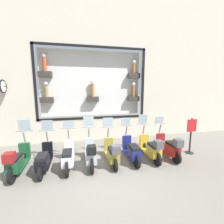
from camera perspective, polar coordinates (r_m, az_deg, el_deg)
ground_plane at (r=5.53m, az=-3.13°, el=-21.97°), size 120.00×120.00×0.00m
building_facade at (r=8.63m, az=-7.70°, el=24.32°), size 1.23×36.00×10.07m
scooter_red_0 at (r=6.73m, az=20.98°, el=-12.29°), size 1.80×0.61×1.58m
scooter_yellow_1 at (r=6.35m, az=14.72°, el=-13.20°), size 1.80×0.61×1.71m
scooter_navy_2 at (r=6.11m, az=7.52°, el=-14.34°), size 1.80×0.60×1.58m
scooter_olive_3 at (r=5.83m, az=0.05°, el=-15.17°), size 1.79×0.60×1.63m
scooter_silver_4 at (r=5.73m, az=-8.13°, el=-15.41°), size 1.81×0.60×1.70m
scooter_white_5 at (r=5.81m, az=-16.40°, el=-15.89°), size 1.81×0.60×1.57m
scooter_black_6 at (r=5.93m, az=-24.46°, el=-16.06°), size 1.79×0.61×1.63m
scooter_green_7 at (r=6.08m, az=-32.29°, el=-15.38°), size 1.80×0.61×1.70m
shop_sign_post at (r=7.46m, az=27.84°, el=-7.62°), size 0.36×0.45×1.58m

